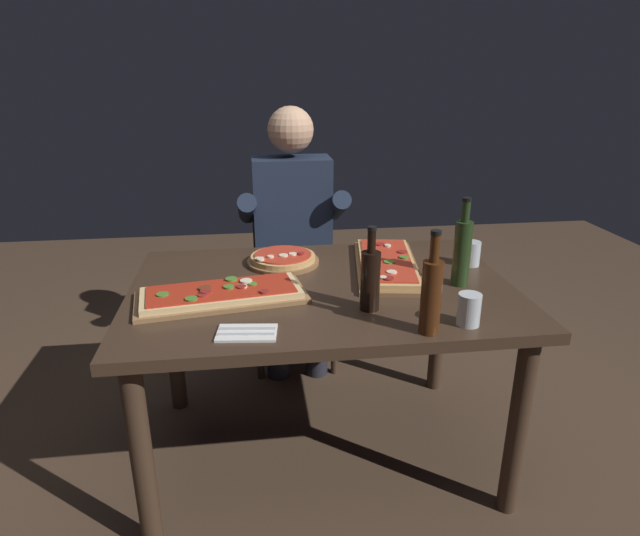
{
  "coord_description": "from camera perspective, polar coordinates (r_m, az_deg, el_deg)",
  "views": [
    {
      "loc": [
        -0.25,
        -1.82,
        1.49
      ],
      "look_at": [
        0.0,
        0.05,
        0.79
      ],
      "focal_mm": 30.19,
      "sensor_mm": 36.0,
      "label": 1
    }
  ],
  "objects": [
    {
      "name": "napkin_cutlery_set",
      "position": [
        1.65,
        -7.76,
        -6.82
      ],
      "size": [
        0.19,
        0.13,
        0.01
      ],
      "color": "white",
      "rests_on": "dining_table"
    },
    {
      "name": "vinegar_bottle_green",
      "position": [
        2.02,
        14.83,
        1.81
      ],
      "size": [
        0.06,
        0.06,
        0.33
      ],
      "color": "#233819",
      "rests_on": "dining_table"
    },
    {
      "name": "tumbler_near_camera",
      "position": [
        1.73,
        15.51,
        -4.26
      ],
      "size": [
        0.07,
        0.07,
        0.1
      ],
      "color": "silver",
      "rests_on": "dining_table"
    },
    {
      "name": "pizza_round_far",
      "position": [
        2.2,
        -3.94,
        0.94
      ],
      "size": [
        0.29,
        0.29,
        0.05
      ],
      "color": "brown",
      "rests_on": "dining_table"
    },
    {
      "name": "oil_bottle_amber",
      "position": [
        1.76,
        5.36,
        -1.09
      ],
      "size": [
        0.06,
        0.06,
        0.29
      ],
      "color": "black",
      "rests_on": "dining_table"
    },
    {
      "name": "diner_chair",
      "position": [
        2.87,
        -2.98,
        -0.15
      ],
      "size": [
        0.44,
        0.44,
        0.87
      ],
      "color": "#3D2B1E",
      "rests_on": "ground_plane"
    },
    {
      "name": "tumbler_far_side",
      "position": [
        2.26,
        15.7,
        1.35
      ],
      "size": [
        0.07,
        0.07,
        0.1
      ],
      "color": "silver",
      "rests_on": "dining_table"
    },
    {
      "name": "pizza_rectangular_left",
      "position": [
        2.16,
        7.09,
        0.43
      ],
      "size": [
        0.33,
        0.61,
        0.05
      ],
      "color": "brown",
      "rests_on": "dining_table"
    },
    {
      "name": "seated_diner",
      "position": [
        2.67,
        -2.87,
        4.09
      ],
      "size": [
        0.53,
        0.41,
        1.33
      ],
      "color": "#23232D",
      "rests_on": "ground_plane"
    },
    {
      "name": "wine_bottle_dark",
      "position": [
        1.63,
        11.71,
        -2.69
      ],
      "size": [
        0.06,
        0.06,
        0.32
      ],
      "color": "#47230F",
      "rests_on": "dining_table"
    },
    {
      "name": "pizza_rectangular_front",
      "position": [
        1.89,
        -10.38,
        -2.78
      ],
      "size": [
        0.61,
        0.32,
        0.05
      ],
      "color": "olive",
      "rests_on": "dining_table"
    },
    {
      "name": "ground_plane",
      "position": [
        2.37,
        0.17,
        -18.65
      ],
      "size": [
        6.4,
        6.4,
        0.0
      ],
      "primitive_type": "plane",
      "color": "#4C3828"
    },
    {
      "name": "dining_table",
      "position": [
        2.03,
        0.19,
        -4.34
      ],
      "size": [
        1.4,
        0.96,
        0.74
      ],
      "color": "#3D2B1E",
      "rests_on": "ground_plane"
    }
  ]
}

